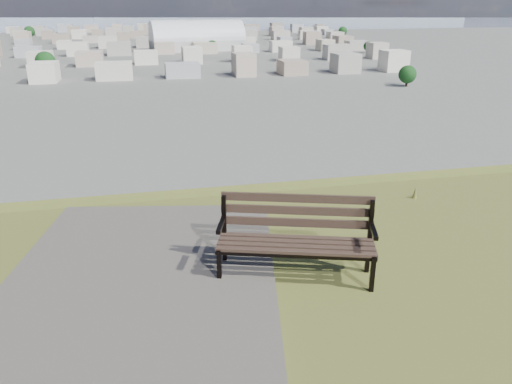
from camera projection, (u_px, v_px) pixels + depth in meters
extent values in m
cube|color=#3D2D23|center=(296.00, 252.00, 5.33)|extent=(1.67, 0.60, 0.03)
cube|color=#3D2D23|center=(296.00, 247.00, 5.43)|extent=(1.67, 0.60, 0.03)
cube|color=#3D2D23|center=(296.00, 242.00, 5.54)|extent=(1.67, 0.60, 0.03)
cube|color=#3D2D23|center=(296.00, 238.00, 5.65)|extent=(1.67, 0.60, 0.03)
cube|color=#3D2D23|center=(296.00, 222.00, 5.66)|extent=(1.66, 0.56, 0.10)
cube|color=#3D2D23|center=(297.00, 210.00, 5.64)|extent=(1.66, 0.56, 0.10)
cube|color=#3D2D23|center=(297.00, 198.00, 5.61)|extent=(1.66, 0.56, 0.10)
cube|color=black|center=(219.00, 267.00, 5.45)|extent=(0.06, 0.07, 0.42)
cube|color=black|center=(224.00, 232.00, 5.75)|extent=(0.06, 0.07, 0.88)
cube|color=black|center=(222.00, 244.00, 5.57)|extent=(0.19, 0.47, 0.05)
cube|color=black|center=(220.00, 226.00, 5.44)|extent=(0.15, 0.34, 0.04)
cube|color=black|center=(372.00, 274.00, 5.31)|extent=(0.06, 0.07, 0.42)
cube|color=black|center=(369.00, 237.00, 5.62)|extent=(0.06, 0.07, 0.88)
cube|color=black|center=(372.00, 250.00, 5.43)|extent=(0.19, 0.47, 0.05)
cube|color=black|center=(374.00, 232.00, 5.30)|extent=(0.15, 0.34, 0.04)
cube|color=black|center=(295.00, 256.00, 5.33)|extent=(1.66, 0.56, 0.04)
cube|color=black|center=(296.00, 241.00, 5.67)|extent=(1.66, 0.56, 0.04)
cube|color=#5C564F|center=(140.00, 283.00, 5.47)|extent=(3.71, 4.71, 0.08)
cone|color=brown|center=(415.00, 193.00, 7.91)|extent=(0.08, 0.08, 0.18)
cube|color=beige|center=(197.00, 45.00, 310.88)|extent=(58.81, 30.32, 6.27)
cylinder|color=white|center=(197.00, 40.00, 309.76)|extent=(58.81, 30.32, 23.81)
cube|color=#BFB4A4|center=(48.00, 72.00, 187.20)|extent=(11.00, 11.00, 7.00)
cube|color=#C2AE9A|center=(114.00, 70.00, 192.11)|extent=(11.00, 11.00, 7.00)
cube|color=#ACABB0|center=(177.00, 69.00, 197.03)|extent=(11.00, 11.00, 7.00)
cube|color=beige|center=(237.00, 67.00, 201.94)|extent=(11.00, 11.00, 7.00)
cube|color=tan|center=(294.00, 66.00, 206.86)|extent=(11.00, 11.00, 7.00)
cube|color=beige|center=(348.00, 64.00, 211.77)|extent=(11.00, 11.00, 7.00)
cube|color=#ADA89C|center=(399.00, 63.00, 216.69)|extent=(11.00, 11.00, 7.00)
cube|color=#ACABB0|center=(38.00, 59.00, 230.34)|extent=(11.00, 11.00, 7.00)
cube|color=beige|center=(92.00, 58.00, 235.26)|extent=(11.00, 11.00, 7.00)
cube|color=tan|center=(144.00, 57.00, 240.17)|extent=(11.00, 11.00, 7.00)
cube|color=beige|center=(194.00, 56.00, 245.09)|extent=(11.00, 11.00, 7.00)
cube|color=#ADA89C|center=(242.00, 55.00, 250.00)|extent=(11.00, 11.00, 7.00)
cube|color=white|center=(288.00, 54.00, 254.92)|extent=(11.00, 11.00, 7.00)
cube|color=#BFB4A4|center=(332.00, 53.00, 259.83)|extent=(11.00, 11.00, 7.00)
cube|color=#C2AE9A|center=(375.00, 52.00, 264.74)|extent=(11.00, 11.00, 7.00)
cube|color=beige|center=(31.00, 50.00, 273.49)|extent=(11.00, 11.00, 7.00)
cube|color=#ADA89C|center=(77.00, 49.00, 278.40)|extent=(11.00, 11.00, 7.00)
cube|color=white|center=(122.00, 49.00, 283.32)|extent=(11.00, 11.00, 7.00)
cube|color=#BFB4A4|center=(164.00, 48.00, 288.23)|extent=(11.00, 11.00, 7.00)
cube|color=#C2AE9A|center=(206.00, 47.00, 293.14)|extent=(11.00, 11.00, 7.00)
cube|color=#ACABB0|center=(245.00, 46.00, 298.06)|extent=(11.00, 11.00, 7.00)
cube|color=beige|center=(284.00, 46.00, 302.97)|extent=(11.00, 11.00, 7.00)
cube|color=tan|center=(322.00, 45.00, 307.89)|extent=(11.00, 11.00, 7.00)
cube|color=beige|center=(358.00, 44.00, 312.80)|extent=(11.00, 11.00, 7.00)
cube|color=#C2AE9A|center=(26.00, 44.00, 316.63)|extent=(11.00, 11.00, 7.00)
cube|color=#ACABB0|center=(66.00, 43.00, 321.55)|extent=(11.00, 11.00, 7.00)
cube|color=beige|center=(105.00, 43.00, 326.46)|extent=(11.00, 11.00, 7.00)
cube|color=tan|center=(142.00, 42.00, 331.37)|extent=(11.00, 11.00, 7.00)
cube|color=beige|center=(178.00, 41.00, 336.29)|extent=(11.00, 11.00, 7.00)
cube|color=#ADA89C|center=(214.00, 41.00, 341.20)|extent=(11.00, 11.00, 7.00)
cube|color=white|center=(248.00, 40.00, 346.12)|extent=(11.00, 11.00, 7.00)
cube|color=#BFB4A4|center=(281.00, 40.00, 351.03)|extent=(11.00, 11.00, 7.00)
cube|color=#C2AE9A|center=(314.00, 39.00, 355.95)|extent=(11.00, 11.00, 7.00)
cube|color=#ACABB0|center=(345.00, 39.00, 360.86)|extent=(11.00, 11.00, 7.00)
cube|color=#ADA89C|center=(23.00, 39.00, 359.77)|extent=(11.00, 11.00, 7.00)
cube|color=white|center=(58.00, 38.00, 364.69)|extent=(11.00, 11.00, 7.00)
cube|color=#BFB4A4|center=(92.00, 38.00, 369.60)|extent=(11.00, 11.00, 7.00)
cube|color=#C2AE9A|center=(125.00, 37.00, 374.52)|extent=(11.00, 11.00, 7.00)
cube|color=#ACABB0|center=(158.00, 37.00, 379.43)|extent=(11.00, 11.00, 7.00)
cube|color=beige|center=(189.00, 37.00, 384.35)|extent=(11.00, 11.00, 7.00)
cube|color=tan|center=(220.00, 36.00, 389.26)|extent=(11.00, 11.00, 7.00)
cube|color=beige|center=(250.00, 36.00, 394.17)|extent=(11.00, 11.00, 7.00)
cube|color=#ADA89C|center=(279.00, 35.00, 399.09)|extent=(11.00, 11.00, 7.00)
cube|color=white|center=(308.00, 35.00, 404.00)|extent=(11.00, 11.00, 7.00)
cube|color=#BFB4A4|center=(336.00, 35.00, 408.92)|extent=(11.00, 11.00, 7.00)
cube|color=tan|center=(20.00, 35.00, 402.92)|extent=(11.00, 11.00, 7.00)
cube|color=beige|center=(51.00, 35.00, 407.83)|extent=(11.00, 11.00, 7.00)
cube|color=#ADA89C|center=(82.00, 34.00, 412.75)|extent=(11.00, 11.00, 7.00)
cube|color=white|center=(112.00, 34.00, 417.66)|extent=(11.00, 11.00, 7.00)
cube|color=#BFB4A4|center=(141.00, 34.00, 422.58)|extent=(11.00, 11.00, 7.00)
cube|color=#C2AE9A|center=(170.00, 33.00, 427.49)|extent=(11.00, 11.00, 7.00)
cube|color=#ACABB0|center=(197.00, 33.00, 432.40)|extent=(11.00, 11.00, 7.00)
cube|color=beige|center=(225.00, 32.00, 437.32)|extent=(11.00, 11.00, 7.00)
cube|color=tan|center=(251.00, 32.00, 442.23)|extent=(11.00, 11.00, 7.00)
cube|color=beige|center=(278.00, 32.00, 447.15)|extent=(11.00, 11.00, 7.00)
cube|color=#ADA89C|center=(303.00, 31.00, 452.06)|extent=(11.00, 11.00, 7.00)
cube|color=white|center=(328.00, 31.00, 456.98)|extent=(11.00, 11.00, 7.00)
cube|color=beige|center=(17.00, 32.00, 446.06)|extent=(11.00, 11.00, 7.00)
cube|color=tan|center=(46.00, 32.00, 450.98)|extent=(11.00, 11.00, 7.00)
cube|color=beige|center=(73.00, 31.00, 455.89)|extent=(11.00, 11.00, 7.00)
cube|color=#ADA89C|center=(101.00, 31.00, 460.80)|extent=(11.00, 11.00, 7.00)
cube|color=white|center=(127.00, 31.00, 465.72)|extent=(11.00, 11.00, 7.00)
cube|color=#BFB4A4|center=(153.00, 30.00, 470.63)|extent=(11.00, 11.00, 7.00)
cube|color=#C2AE9A|center=(179.00, 30.00, 475.55)|extent=(11.00, 11.00, 7.00)
cube|color=#ACABB0|center=(204.00, 30.00, 480.46)|extent=(11.00, 11.00, 7.00)
cube|color=beige|center=(229.00, 30.00, 485.38)|extent=(11.00, 11.00, 7.00)
cube|color=tan|center=(253.00, 29.00, 490.29)|extent=(11.00, 11.00, 7.00)
cube|color=beige|center=(276.00, 29.00, 495.20)|extent=(11.00, 11.00, 7.00)
cube|color=#ADA89C|center=(299.00, 29.00, 500.12)|extent=(11.00, 11.00, 7.00)
cube|color=white|center=(322.00, 28.00, 505.03)|extent=(11.00, 11.00, 7.00)
cube|color=beige|center=(15.00, 29.00, 489.21)|extent=(11.00, 11.00, 7.00)
cube|color=tan|center=(41.00, 29.00, 494.12)|extent=(11.00, 11.00, 7.00)
cube|color=beige|center=(67.00, 29.00, 499.03)|extent=(11.00, 11.00, 7.00)
cube|color=#ADA89C|center=(92.00, 29.00, 503.95)|extent=(11.00, 11.00, 7.00)
cube|color=white|center=(116.00, 28.00, 508.86)|extent=(11.00, 11.00, 7.00)
cube|color=#BFB4A4|center=(140.00, 28.00, 513.78)|extent=(11.00, 11.00, 7.00)
cube|color=#C2AE9A|center=(164.00, 28.00, 518.69)|extent=(11.00, 11.00, 7.00)
cube|color=#ACABB0|center=(187.00, 28.00, 523.61)|extent=(11.00, 11.00, 7.00)
cube|color=beige|center=(210.00, 27.00, 528.52)|extent=(11.00, 11.00, 7.00)
cube|color=tan|center=(232.00, 27.00, 533.43)|extent=(11.00, 11.00, 7.00)
cube|color=beige|center=(254.00, 27.00, 538.35)|extent=(11.00, 11.00, 7.00)
cube|color=#ADA89C|center=(275.00, 27.00, 543.26)|extent=(11.00, 11.00, 7.00)
cube|color=white|center=(296.00, 26.00, 548.18)|extent=(11.00, 11.00, 7.00)
cube|color=#BFB4A4|center=(317.00, 26.00, 553.09)|extent=(11.00, 11.00, 7.00)
cylinder|color=black|center=(407.00, 83.00, 177.39)|extent=(0.80, 0.80, 2.10)
sphere|color=black|center=(408.00, 74.00, 176.27)|extent=(6.30, 6.30, 6.30)
cylinder|color=black|center=(47.00, 72.00, 205.39)|extent=(0.80, 0.80, 2.70)
sphere|color=black|center=(45.00, 62.00, 203.95)|extent=(8.10, 8.10, 8.10)
cylinder|color=black|center=(368.00, 51.00, 295.05)|extent=(0.80, 0.80, 1.95)
sphere|color=black|center=(368.00, 46.00, 294.01)|extent=(5.85, 5.85, 5.85)
cylinder|color=black|center=(220.00, 39.00, 390.10)|extent=(0.80, 0.80, 2.25)
sphere|color=black|center=(220.00, 35.00, 388.91)|extent=(6.75, 6.75, 6.75)
cylinder|color=black|center=(30.00, 37.00, 414.00)|extent=(0.80, 0.80, 2.85)
sphere|color=black|center=(29.00, 31.00, 412.49)|extent=(8.55, 8.55, 8.55)
cylinder|color=black|center=(212.00, 51.00, 294.83)|extent=(0.80, 0.80, 2.10)
sphere|color=black|center=(212.00, 46.00, 293.72)|extent=(6.30, 6.30, 6.30)
cylinder|color=black|center=(342.00, 36.00, 430.82)|extent=(0.80, 0.80, 2.55)
sphere|color=black|center=(343.00, 31.00, 429.46)|extent=(7.65, 7.65, 7.65)
cube|color=#8693AB|center=(139.00, 21.00, 834.23)|extent=(2400.00, 700.00, 0.12)
cube|color=#8291A2|center=(196.00, 5.00, 1303.83)|extent=(700.00, 220.00, 45.00)
cube|color=#8291A2|center=(367.00, 2.00, 1440.03)|extent=(500.00, 220.00, 60.00)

